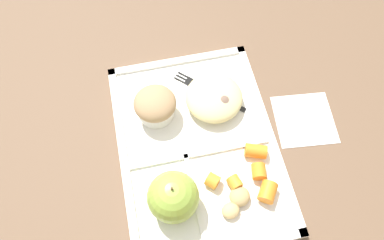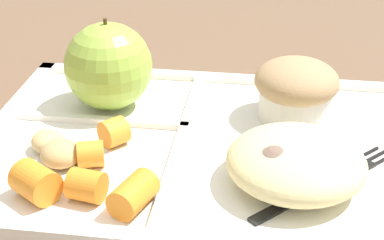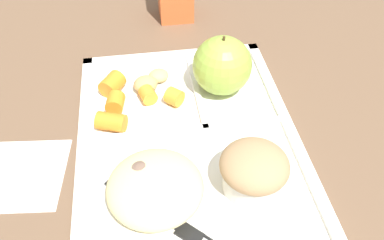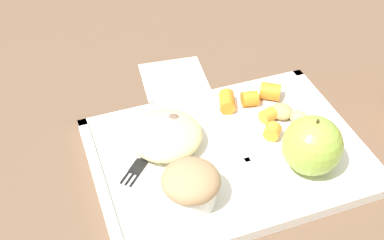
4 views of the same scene
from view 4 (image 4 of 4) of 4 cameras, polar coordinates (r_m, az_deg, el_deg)
ground at (r=0.75m, az=4.04°, el=-4.43°), size 6.00×6.00×0.00m
lunch_tray at (r=0.74m, az=4.12°, el=-4.08°), size 0.39×0.28×0.02m
green_apple at (r=0.71m, az=13.43°, el=-2.81°), size 0.08×0.08×0.09m
bran_muffin at (r=0.66m, az=-0.13°, el=-7.33°), size 0.08×0.08×0.06m
carrot_slice_back at (r=0.76m, az=9.06°, el=-1.29°), size 0.03×0.03×0.02m
carrot_slice_diagonal at (r=0.81m, az=3.97°, el=2.10°), size 0.04×0.04×0.02m
carrot_slice_tilted at (r=0.79m, az=8.56°, el=0.52°), size 0.03×0.03×0.02m
carrot_slice_large at (r=0.82m, az=6.53°, el=2.42°), size 0.03×0.03×0.02m
carrot_slice_small at (r=0.83m, az=8.83°, el=3.21°), size 0.04×0.04×0.03m
potato_chunk_small at (r=0.80m, az=10.08°, el=0.97°), size 0.05×0.05×0.02m
potato_chunk_large at (r=0.80m, az=11.95°, el=0.27°), size 0.03×0.04×0.02m
egg_noodle_pile at (r=0.74m, az=-3.02°, el=-1.68°), size 0.11×0.11×0.04m
meatball_back at (r=0.73m, az=-0.89°, el=-2.43°), size 0.03×0.03×0.03m
meatball_side at (r=0.75m, az=-2.15°, el=-0.75°), size 0.04×0.04×0.04m
meatball_center at (r=0.73m, az=-3.56°, el=-2.72°), size 0.03×0.03×0.03m
plastic_fork at (r=0.74m, az=-4.93°, el=-3.60°), size 0.12×0.12×0.00m
paper_napkin at (r=0.89m, az=-2.04°, el=4.75°), size 0.12×0.12×0.00m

